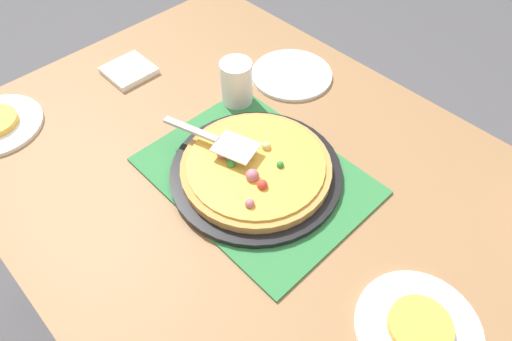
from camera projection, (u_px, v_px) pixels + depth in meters
name	position (u px, v px, depth m)	size (l,w,h in m)	color
ground_plane	(256.00, 313.00, 1.59)	(8.00, 8.00, 0.00)	#4C4C51
dining_table	(256.00, 205.00, 1.10)	(1.40, 1.00, 0.75)	olive
placemat	(256.00, 175.00, 1.01)	(0.48, 0.36, 0.01)	#2D753D
pizza_pan	(256.00, 173.00, 1.00)	(0.38, 0.38, 0.01)	black
pizza	(256.00, 167.00, 0.99)	(0.33, 0.33, 0.05)	#B78442
plate_far_right	(418.00, 329.00, 0.78)	(0.22, 0.22, 0.01)	white
plate_side	(292.00, 75.00, 1.24)	(0.22, 0.22, 0.01)	white
served_slice_right	(420.00, 326.00, 0.77)	(0.11, 0.11, 0.02)	gold
cup_near	(236.00, 83.00, 1.13)	(0.08, 0.08, 0.12)	white
pizza_server	(217.00, 140.00, 0.99)	(0.23, 0.11, 0.01)	silver
napkin_stack	(129.00, 70.00, 1.25)	(0.12, 0.12, 0.02)	white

